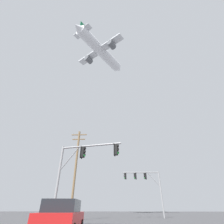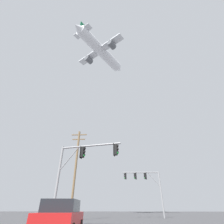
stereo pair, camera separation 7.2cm
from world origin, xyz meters
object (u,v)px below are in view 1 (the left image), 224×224
(signal_pole_near, at_px, (81,162))
(airplane, at_px, (101,51))
(utility_pole, at_px, (76,168))
(signal_pole_far, at_px, (145,181))
(parked_car, at_px, (62,217))

(signal_pole_near, relative_size, airplane, 0.27)
(utility_pole, bearing_deg, signal_pole_far, 30.41)
(utility_pole, xyz_separation_m, airplane, (-0.32, 17.96, 45.13))
(signal_pole_far, distance_m, parked_car, 19.27)
(signal_pole_near, distance_m, utility_pole, 8.46)
(signal_pole_far, distance_m, utility_pole, 11.18)
(signal_pole_far, relative_size, parked_car, 1.48)
(signal_pole_far, xyz_separation_m, airplane, (-9.92, 12.32, 46.06))
(signal_pole_near, xyz_separation_m, parked_car, (0.25, -3.97, -3.73))
(signal_pole_near, height_order, airplane, airplane)
(signal_pole_near, xyz_separation_m, signal_pole_far, (7.05, 13.61, 0.28))
(signal_pole_far, bearing_deg, airplane, 128.84)
(utility_pole, height_order, parked_car, utility_pole)
(parked_car, bearing_deg, utility_pole, 103.19)
(parked_car, bearing_deg, signal_pole_near, 93.55)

